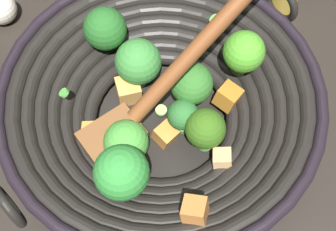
# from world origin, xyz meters

# --- Properties ---
(ground_plane) EXTENTS (4.00, 4.00, 0.00)m
(ground_plane) POSITION_xyz_m (0.00, 0.00, 0.00)
(ground_plane) COLOR #28231E
(wok) EXTENTS (0.38, 0.42, 0.21)m
(wok) POSITION_xyz_m (-0.00, -0.00, 0.06)
(wok) COLOR black
(wok) RESTS_ON ground
(garlic_bulb) EXTENTS (0.05, 0.05, 0.05)m
(garlic_bulb) POSITION_xyz_m (-0.27, -0.09, 0.02)
(garlic_bulb) COLOR silver
(garlic_bulb) RESTS_ON ground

